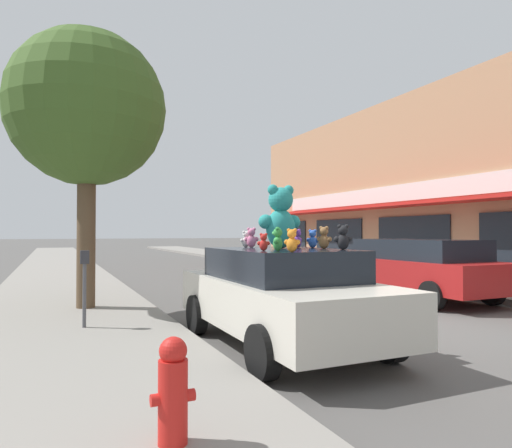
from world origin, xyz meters
TOP-DOWN VIEW (x-y plane):
  - ground_plane at (0.00, 0.00)m, footprint 260.00×260.00m
  - sidewalk_near at (-5.59, 0.00)m, footprint 3.43×90.00m
  - plush_art_car at (-2.71, -0.48)m, footprint 2.08×4.33m
  - teddy_bear_giant at (-2.58, -0.22)m, footprint 0.74×0.46m
  - teddy_bear_white at (-2.86, 0.54)m, footprint 0.21×0.14m
  - teddy_bear_blue at (-2.01, -0.25)m, footprint 0.20×0.21m
  - teddy_bear_red at (-3.25, -0.99)m, footprint 0.18×0.14m
  - teddy_bear_black at (-2.05, -1.15)m, footprint 0.28×0.20m
  - teddy_bear_purple at (-2.21, -0.09)m, footprint 0.24×0.17m
  - teddy_bear_brown at (-2.05, -0.65)m, footprint 0.21×0.26m
  - teddy_bear_pink at (-2.83, 0.38)m, footprint 0.25×0.19m
  - teddy_bear_green at (-3.11, -1.16)m, footprint 0.21×0.24m
  - teddy_bear_orange at (-3.09, -1.52)m, footprint 0.20×0.21m
  - parked_car_far_center at (2.75, 2.39)m, footprint 2.10×4.54m
  - street_tree at (-5.25, 3.51)m, footprint 3.27×3.27m
  - fire_hydrant at (-5.07, -3.31)m, footprint 0.33×0.22m
  - parking_meter at (-5.41, 1.39)m, footprint 0.14×0.10m

SIDE VIEW (x-z plane):
  - ground_plane at x=0.00m, z-range 0.00..0.00m
  - sidewalk_near at x=-5.59m, z-range 0.00..0.17m
  - fire_hydrant at x=-5.07m, z-range 0.17..0.96m
  - plush_art_car at x=-2.71m, z-range 0.06..1.54m
  - parked_car_far_center at x=2.75m, z-range 0.08..1.64m
  - parking_meter at x=-5.41m, z-range 0.34..1.61m
  - teddy_bear_red at x=-3.25m, z-range 1.48..1.72m
  - teddy_bear_white at x=-2.86m, z-range 1.48..1.76m
  - teddy_bear_blue at x=-2.01m, z-range 1.48..1.78m
  - teddy_bear_orange at x=-3.09m, z-range 1.48..1.78m
  - teddy_bear_purple at x=-2.21m, z-range 1.48..1.79m
  - teddy_bear_green at x=-3.11m, z-range 1.48..1.80m
  - teddy_bear_pink at x=-2.83m, z-range 1.48..1.81m
  - teddy_bear_brown at x=-2.05m, z-range 1.48..1.83m
  - teddy_bear_black at x=-2.05m, z-range 1.48..1.85m
  - teddy_bear_giant at x=-2.58m, z-range 1.46..2.47m
  - street_tree at x=-5.25m, z-range 1.41..7.24m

